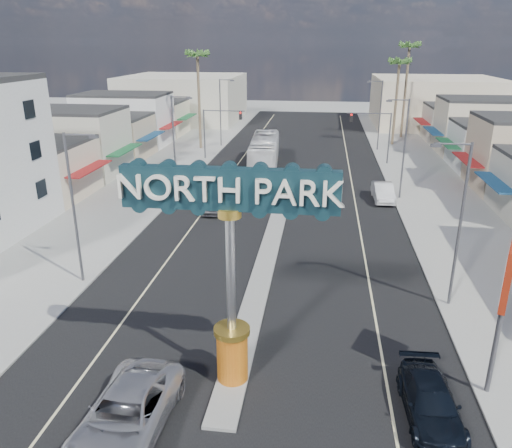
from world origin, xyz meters
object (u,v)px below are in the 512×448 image
(streetlight_l_far, at_px, (221,109))
(suv_left, at_px, (126,414))
(palm_right_mid, at_px, (399,66))
(suv_right, at_px, (430,402))
(streetlight_l_mid, at_px, (175,138))
(palm_right_far, at_px, (409,51))
(streetlight_r_far, at_px, (379,112))
(bank_pylon_sign, at_px, (507,283))
(city_bus, at_px, (264,152))
(traffic_signal_right, at_px, (374,128))
(gateway_sign, at_px, (230,253))
(car_parked_left, at_px, (216,200))
(car_parked_right, at_px, (383,192))
(streetlight_r_mid, at_px, (403,144))
(palm_left_far, at_px, (197,60))
(streetlight_l_near, at_px, (75,202))
(streetlight_r_near, at_px, (458,218))
(traffic_signal_left, at_px, (219,124))

(streetlight_l_far, distance_m, suv_left, 54.14)
(palm_right_mid, height_order, suv_right, palm_right_mid)
(streetlight_l_mid, distance_m, palm_right_far, 41.53)
(streetlight_r_far, xyz_separation_m, bank_pylon_sign, (0.06, -49.39, -0.04))
(streetlight_r_far, relative_size, city_bus, 0.71)
(suv_right, bearing_deg, traffic_signal_right, 85.63)
(gateway_sign, height_order, palm_right_far, palm_right_far)
(suv_left, bearing_deg, bank_pylon_sign, 18.84)
(palm_right_far, height_order, suv_right, palm_right_far)
(suv_left, bearing_deg, palm_right_mid, 76.41)
(streetlight_l_far, relative_size, palm_right_far, 0.64)
(traffic_signal_right, relative_size, car_parked_left, 1.14)
(streetlight_r_far, height_order, car_parked_right, streetlight_r_far)
(suv_left, relative_size, car_parked_right, 1.28)
(streetlight_l_mid, xyz_separation_m, suv_right, (18.31, -29.15, -4.37))
(traffic_signal_right, height_order, streetlight_r_mid, streetlight_r_mid)
(palm_left_far, height_order, city_bus, palm_left_far)
(streetlight_l_near, distance_m, streetlight_r_far, 46.90)
(streetlight_r_far, xyz_separation_m, palm_right_mid, (2.57, 4.00, 5.54))
(streetlight_r_near, distance_m, city_bus, 33.90)
(streetlight_l_mid, bearing_deg, car_parked_left, -47.31)
(suv_left, bearing_deg, palm_right_far, 76.16)
(suv_left, bearing_deg, streetlight_l_far, 99.83)
(streetlight_r_far, distance_m, city_bus, 17.96)
(gateway_sign, bearing_deg, car_parked_right, 71.76)
(suv_left, bearing_deg, car_parked_left, 97.04)
(suv_left, bearing_deg, streetlight_l_mid, 104.99)
(palm_left_far, distance_m, palm_right_far, 30.48)
(streetlight_r_far, height_order, palm_right_mid, palm_right_mid)
(gateway_sign, bearing_deg, bank_pylon_sign, 3.47)
(streetlight_l_near, height_order, streetlight_r_mid, same)
(streetlight_l_near, xyz_separation_m, streetlight_l_far, (0.00, 42.00, 0.00))
(palm_left_far, height_order, car_parked_left, palm_left_far)
(gateway_sign, relative_size, suv_right, 1.90)
(suv_left, bearing_deg, streetlight_r_far, 77.84)
(streetlight_r_far, xyz_separation_m, city_bus, (-13.69, -11.16, -3.29))
(streetlight_l_far, relative_size, car_parked_left, 1.71)
(palm_right_far, bearing_deg, car_parked_right, -100.39)
(palm_right_far, xyz_separation_m, car_parked_right, (-6.00, -32.71, -11.60))
(suv_right, xyz_separation_m, car_parked_left, (-13.37, 23.80, 0.20))
(palm_right_far, xyz_separation_m, bank_pylon_sign, (-4.51, -59.39, -7.36))
(streetlight_r_mid, xyz_separation_m, palm_right_far, (4.57, 32.00, 7.32))
(streetlight_l_far, distance_m, palm_right_far, 28.29)
(streetlight_l_mid, height_order, car_parked_left, streetlight_l_mid)
(car_parked_left, bearing_deg, streetlight_l_mid, 128.29)
(palm_right_mid, bearing_deg, gateway_sign, -103.53)
(suv_right, distance_m, car_parked_right, 28.46)
(streetlight_l_far, distance_m, suv_right, 54.50)
(traffic_signal_left, xyz_separation_m, streetlight_r_mid, (19.62, -13.99, 0.79))
(traffic_signal_right, distance_m, city_bus, 13.07)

